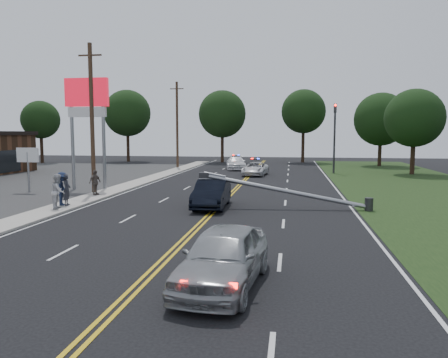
% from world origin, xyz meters
% --- Properties ---
extents(ground, '(120.00, 120.00, 0.00)m').
position_xyz_m(ground, '(0.00, 0.00, 0.00)').
color(ground, black).
rests_on(ground, ground).
extents(sidewalk, '(1.80, 70.00, 0.12)m').
position_xyz_m(sidewalk, '(-8.40, 10.00, 0.06)').
color(sidewalk, '#ABA59A').
rests_on(sidewalk, ground).
extents(centerline_yellow, '(0.36, 80.00, 0.00)m').
position_xyz_m(centerline_yellow, '(0.00, 10.00, 0.01)').
color(centerline_yellow, gold).
rests_on(centerline_yellow, ground).
extents(pylon_sign, '(3.20, 0.35, 8.00)m').
position_xyz_m(pylon_sign, '(-10.50, 14.00, 6.00)').
color(pylon_sign, gray).
rests_on(pylon_sign, ground).
extents(small_sign, '(1.60, 0.14, 3.10)m').
position_xyz_m(small_sign, '(-14.00, 12.00, 2.33)').
color(small_sign, gray).
rests_on(small_sign, ground).
extents(traffic_signal, '(0.28, 0.41, 7.05)m').
position_xyz_m(traffic_signal, '(8.30, 30.00, 4.21)').
color(traffic_signal, '#2D2D30').
rests_on(traffic_signal, ground).
extents(fallen_streetlight, '(9.36, 0.44, 1.91)m').
position_xyz_m(fallen_streetlight, '(4.19, 8.00, 0.92)').
color(fallen_streetlight, '#2D2D30').
rests_on(fallen_streetlight, ground).
extents(utility_pole_mid, '(1.60, 0.28, 10.00)m').
position_xyz_m(utility_pole_mid, '(-9.20, 12.00, 5.08)').
color(utility_pole_mid, '#382619').
rests_on(utility_pole_mid, ground).
extents(utility_pole_far, '(1.60, 0.28, 10.00)m').
position_xyz_m(utility_pole_far, '(-9.20, 34.00, 5.08)').
color(utility_pole_far, '#382619').
rests_on(utility_pole_far, ground).
extents(tree_4, '(5.18, 5.18, 8.54)m').
position_xyz_m(tree_4, '(-30.18, 40.19, 5.93)').
color(tree_4, black).
rests_on(tree_4, ground).
extents(tree_5, '(6.67, 6.67, 10.31)m').
position_xyz_m(tree_5, '(-19.46, 44.87, 6.96)').
color(tree_5, black).
rests_on(tree_5, ground).
extents(tree_6, '(6.62, 6.62, 10.08)m').
position_xyz_m(tree_6, '(-5.68, 45.33, 6.76)').
color(tree_6, black).
rests_on(tree_6, ground).
extents(tree_7, '(6.13, 6.13, 10.19)m').
position_xyz_m(tree_7, '(5.58, 46.77, 7.11)').
color(tree_7, black).
rests_on(tree_7, ground).
extents(tree_8, '(6.58, 6.58, 9.11)m').
position_xyz_m(tree_8, '(14.93, 41.30, 5.81)').
color(tree_8, black).
rests_on(tree_8, ground).
extents(tree_9, '(5.75, 5.75, 8.46)m').
position_xyz_m(tree_9, '(15.97, 30.19, 5.58)').
color(tree_9, black).
rests_on(tree_9, ground).
extents(crashed_sedan, '(1.76, 4.73, 1.54)m').
position_xyz_m(crashed_sedan, '(-0.31, 7.80, 0.77)').
color(crashed_sedan, black).
rests_on(crashed_sedan, ground).
extents(waiting_sedan, '(2.40, 4.92, 1.62)m').
position_xyz_m(waiting_sedan, '(2.26, -4.42, 0.81)').
color(waiting_sedan, '#9B9EA2').
rests_on(waiting_sedan, ground).
extents(emergency_a, '(2.54, 4.74, 1.27)m').
position_xyz_m(emergency_a, '(0.53, 26.63, 0.63)').
color(emergency_a, silver).
rests_on(emergency_a, ground).
extents(emergency_b, '(2.88, 5.38, 1.48)m').
position_xyz_m(emergency_b, '(-2.21, 33.34, 0.74)').
color(emergency_b, white).
rests_on(emergency_b, ground).
extents(bystander_a, '(0.56, 0.72, 1.75)m').
position_xyz_m(bystander_a, '(-8.22, 6.58, 0.99)').
color(bystander_a, '#292A31').
rests_on(bystander_a, sidewalk).
extents(bystander_b, '(0.92, 1.06, 1.84)m').
position_xyz_m(bystander_b, '(-8.16, 5.60, 1.04)').
color(bystander_b, '#B3B2B7').
rests_on(bystander_b, sidewalk).
extents(bystander_c, '(0.94, 1.32, 1.85)m').
position_xyz_m(bystander_c, '(-8.49, 6.58, 1.05)').
color(bystander_c, '#1B2643').
rests_on(bystander_c, sidewalk).
extents(bystander_d, '(0.68, 1.04, 1.64)m').
position_xyz_m(bystander_d, '(-8.49, 10.67, 0.94)').
color(bystander_d, '#5A4F48').
rests_on(bystander_d, sidewalk).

